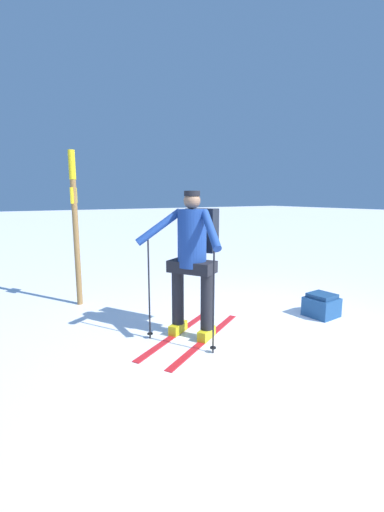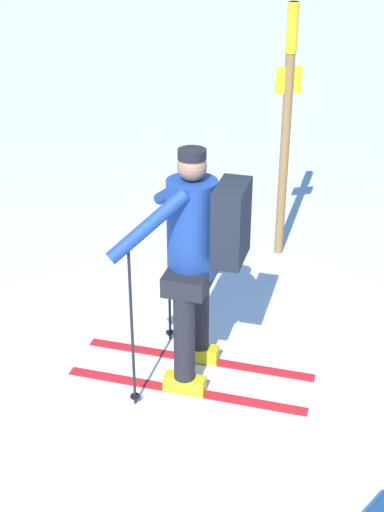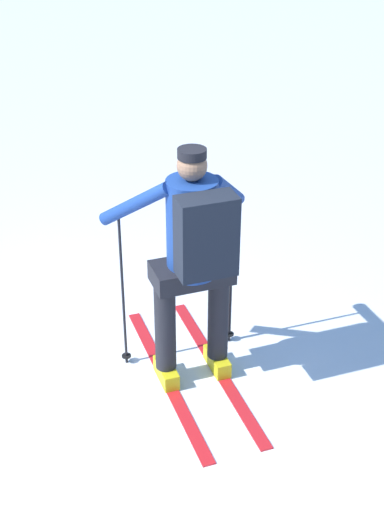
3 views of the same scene
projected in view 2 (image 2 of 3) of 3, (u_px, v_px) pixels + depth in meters
ground_plane at (190, 452)px, 4.61m from camera, size 80.00×80.00×0.00m
skier at (198, 252)px, 4.84m from camera, size 1.33×1.79×1.77m
trail_marker at (287, 115)px, 6.47m from camera, size 0.22×0.15×2.38m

